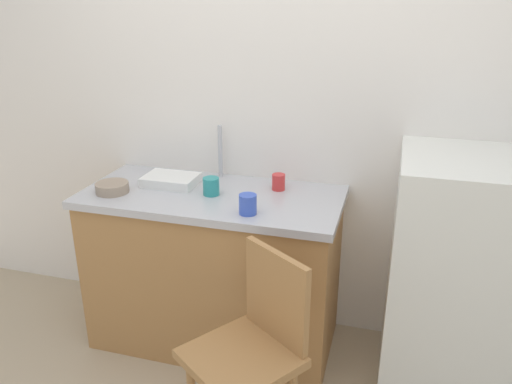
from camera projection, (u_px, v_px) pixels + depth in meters
The scene contains 11 objects.
back_wall at pixel (281, 103), 2.67m from camera, with size 4.80×0.10×2.60m, color white.
cabinet_base at pixel (215, 271), 2.75m from camera, with size 1.30×0.60×0.85m, color #A87542.
countertop at pixel (212, 196), 2.59m from camera, with size 1.34×0.64×0.04m, color #B7B7BC.
faucet at pixel (220, 151), 2.76m from camera, with size 0.02×0.02×0.30m, color #B7B7BC.
refrigerator at pixel (456, 278), 2.36m from camera, with size 0.62×0.63×1.18m, color silver.
chair at pixel (253, 346), 2.04m from camera, with size 0.56×0.56×0.89m.
dish_tray at pixel (171, 180), 2.69m from camera, with size 0.28×0.20×0.05m, color white.
terracotta_bowl at pixel (112, 188), 2.58m from camera, with size 0.17×0.17×0.05m, color gray.
cup_blue at pixel (248, 204), 2.32m from camera, with size 0.08×0.08×0.09m, color blue.
cup_teal at pixel (211, 186), 2.54m from camera, with size 0.08×0.08×0.09m, color teal.
cup_red at pixel (279, 182), 2.61m from camera, with size 0.07×0.07×0.08m, color red.
Camera 1 is at (0.61, -1.60, 1.83)m, focal length 35.20 mm.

